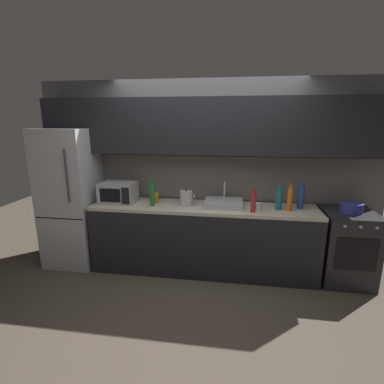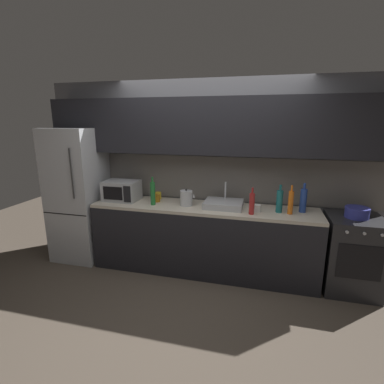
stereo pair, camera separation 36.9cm
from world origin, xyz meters
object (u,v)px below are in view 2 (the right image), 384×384
microwave (122,190)px  cooking_pot (357,212)px  refrigerator (78,195)px  wine_bottle_red (252,203)px  kettle (186,198)px  mug_yellow (158,196)px  wine_bottle_orange (291,202)px  oven_range (351,254)px  mug_white (258,208)px  mug_amber (157,198)px  wine_bottle_blue (303,200)px  wine_bottle_green (153,193)px  wine_bottle_teal (280,201)px

microwave → cooking_pot: 2.93m
refrigerator → wine_bottle_red: refrigerator is taller
kettle → mug_yellow: 0.51m
kettle → wine_bottle_orange: 1.28m
oven_range → mug_yellow: mug_yellow is taller
mug_white → oven_range: bearing=2.9°
mug_amber → kettle: bearing=-9.2°
oven_range → wine_bottle_blue: 0.84m
wine_bottle_red → mug_amber: 1.29m
kettle → mug_amber: (-0.43, 0.07, -0.05)m
microwave → mug_amber: size_ratio=4.78×
wine_bottle_blue → mug_amber: bearing=-179.8°
refrigerator → mug_amber: 1.18m
mug_white → mug_yellow: 1.39m
wine_bottle_green → microwave: bearing=168.0°
refrigerator → wine_bottle_green: bearing=-4.2°
mug_yellow → wine_bottle_green: bearing=-83.0°
mug_white → mug_yellow: bearing=169.7°
wine_bottle_red → mug_yellow: bearing=164.5°
wine_bottle_green → cooking_pot: size_ratio=1.42×
oven_range → cooking_pot: 0.51m
kettle → mug_amber: size_ratio=2.28×
wine_bottle_blue → mug_amber: (-1.86, -0.01, -0.10)m
wine_bottle_green → wine_bottle_red: bearing=-3.7°
refrigerator → wine_bottle_teal: (2.76, -0.02, 0.10)m
wine_bottle_red → wine_bottle_blue: size_ratio=0.90×
kettle → mug_white: bearing=-2.8°
kettle → wine_bottle_teal: (1.15, -0.00, 0.04)m
mug_white → wine_bottle_orange: bearing=1.7°
mug_yellow → mug_white: bearing=-10.3°
refrigerator → cooking_pot: (3.61, 0.00, 0.02)m
refrigerator → mug_white: (2.51, -0.06, 0.01)m
wine_bottle_orange → wine_bottle_red: bearing=-164.2°
oven_range → cooking_pot: bearing=164.2°
mug_white → wine_bottle_red: bearing=-120.3°
refrigerator → microwave: refrigerator is taller
wine_bottle_teal → mug_white: bearing=-170.8°
wine_bottle_teal → cooking_pot: bearing=1.2°
mug_amber → microwave: bearing=-175.5°
microwave → mug_white: (1.83, -0.08, -0.09)m
mug_amber → wine_bottle_teal: bearing=-2.7°
wine_bottle_red → wine_bottle_teal: size_ratio=0.95×
wine_bottle_blue → mug_white: 0.55m
wine_bottle_red → wine_bottle_green: (-1.27, 0.08, 0.02)m
wine_bottle_orange → mug_yellow: 1.76m
wine_bottle_orange → mug_yellow: size_ratio=3.49×
wine_bottle_green → mug_white: size_ratio=4.32×
wine_bottle_green → wine_bottle_blue: wine_bottle_green is taller
refrigerator → wine_bottle_blue: 3.04m
kettle → mug_yellow: bearing=156.3°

